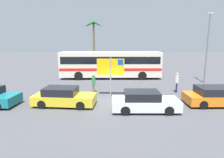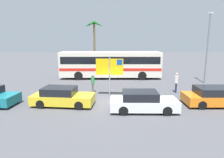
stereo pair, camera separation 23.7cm
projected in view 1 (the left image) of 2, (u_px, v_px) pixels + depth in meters
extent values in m
plane|color=#4C4C51|center=(113.00, 103.00, 14.37)|extent=(120.00, 120.00, 0.00)
cube|color=silver|center=(110.00, 64.00, 23.58)|extent=(11.87, 2.65, 2.90)
cube|color=black|center=(110.00, 59.00, 23.47)|extent=(11.40, 2.68, 0.84)
cube|color=red|center=(110.00, 68.00, 23.67)|extent=(11.75, 2.68, 0.32)
cylinder|color=black|center=(139.00, 72.00, 25.03)|extent=(1.00, 0.28, 1.00)
cylinder|color=black|center=(142.00, 76.00, 22.67)|extent=(1.00, 0.28, 1.00)
cylinder|color=black|center=(82.00, 72.00, 24.96)|extent=(1.00, 0.28, 1.00)
cylinder|color=black|center=(79.00, 76.00, 22.60)|extent=(1.00, 0.28, 1.00)
cylinder|color=gray|center=(111.00, 77.00, 15.86)|extent=(0.11, 0.11, 3.20)
cube|color=yellow|center=(111.00, 67.00, 15.69)|extent=(2.20, 0.19, 1.30)
cube|color=#1447A8|center=(121.00, 62.00, 15.58)|extent=(0.44, 0.09, 0.44)
cylinder|color=black|center=(13.00, 98.00, 14.52)|extent=(0.61, 0.22, 0.60)
cube|color=orange|center=(217.00, 98.00, 13.91)|extent=(4.51, 1.91, 0.64)
cube|color=black|center=(214.00, 90.00, 13.80)|extent=(2.35, 1.75, 0.52)
cylinder|color=black|center=(193.00, 97.00, 14.80)|extent=(0.60, 0.16, 0.60)
cylinder|color=black|center=(203.00, 105.00, 13.08)|extent=(0.60, 0.16, 0.60)
cube|color=yellow|center=(65.00, 99.00, 13.78)|extent=(4.44, 2.13, 0.64)
cube|color=black|center=(61.00, 91.00, 13.68)|extent=(2.37, 1.79, 0.52)
cylinder|color=black|center=(86.00, 99.00, 14.46)|extent=(0.61, 0.22, 0.60)
cylinder|color=black|center=(81.00, 106.00, 12.93)|extent=(0.61, 0.22, 0.60)
cylinder|color=black|center=(51.00, 98.00, 14.69)|extent=(0.61, 0.22, 0.60)
cylinder|color=black|center=(42.00, 104.00, 13.16)|extent=(0.61, 0.22, 0.60)
cube|color=silver|center=(145.00, 104.00, 12.73)|extent=(4.35, 1.79, 0.64)
cube|color=black|center=(142.00, 95.00, 12.62)|extent=(2.27, 1.62, 0.52)
cylinder|color=black|center=(163.00, 103.00, 13.54)|extent=(0.60, 0.17, 0.60)
cylinder|color=black|center=(169.00, 111.00, 11.99)|extent=(0.60, 0.17, 0.60)
cylinder|color=black|center=(124.00, 103.00, 13.55)|extent=(0.60, 0.17, 0.60)
cylinder|color=black|center=(125.00, 111.00, 12.00)|extent=(0.60, 0.17, 0.60)
cylinder|color=#706656|center=(94.00, 89.00, 17.03)|extent=(0.13, 0.13, 0.82)
cylinder|color=#706656|center=(93.00, 88.00, 17.19)|extent=(0.13, 0.13, 0.82)
cylinder|color=#338E4C|center=(94.00, 80.00, 16.97)|extent=(0.32, 0.32, 0.65)
sphere|color=tan|center=(93.00, 75.00, 16.89)|extent=(0.22, 0.22, 0.22)
cylinder|color=#1E2347|center=(177.00, 87.00, 17.37)|extent=(0.13, 0.13, 0.85)
cylinder|color=#1E2347|center=(176.00, 88.00, 17.21)|extent=(0.13, 0.13, 0.85)
cylinder|color=silver|center=(177.00, 79.00, 17.14)|extent=(0.32, 0.32, 0.68)
sphere|color=tan|center=(177.00, 74.00, 17.05)|extent=(0.23, 0.23, 0.23)
cylinder|color=slate|center=(207.00, 50.00, 20.48)|extent=(0.14, 0.14, 7.13)
cube|color=#B2B2B7|center=(210.00, 13.00, 19.76)|extent=(0.56, 0.20, 0.16)
cylinder|color=brown|center=(94.00, 46.00, 31.04)|extent=(0.32, 0.32, 7.12)
cone|color=#195623|center=(98.00, 24.00, 30.24)|extent=(1.69, 0.75, 1.13)
cone|color=#195623|center=(97.00, 24.00, 30.89)|extent=(1.49, 1.49, 0.95)
cone|color=#195623|center=(93.00, 24.00, 31.08)|extent=(0.65, 1.69, 1.06)
cone|color=#195623|center=(90.00, 24.00, 30.76)|extent=(1.62, 1.28, 1.05)
cone|color=#195623|center=(89.00, 24.00, 30.19)|extent=(1.69, 0.84, 1.13)
cone|color=#195623|center=(91.00, 23.00, 29.66)|extent=(1.00, 1.71, 0.97)
cone|color=#195623|center=(96.00, 23.00, 29.74)|extent=(1.31, 1.62, 0.92)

